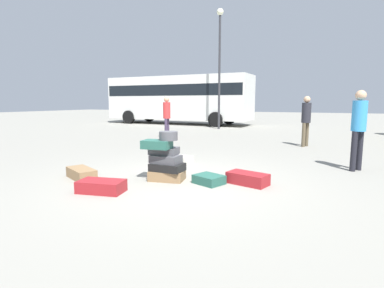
{
  "coord_description": "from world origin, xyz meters",
  "views": [
    {
      "loc": [
        2.58,
        -4.95,
        1.51
      ],
      "look_at": [
        -0.25,
        1.17,
        0.56
      ],
      "focal_mm": 28.24,
      "sensor_mm": 36.0,
      "label": 1
    }
  ],
  "objects_px": {
    "person_bearded_onlooker": "(167,114)",
    "lamp_post": "(220,52)",
    "suitcase_teal_upright_blue": "(209,179)",
    "person_tourist_with_camera": "(359,123)",
    "parked_bus": "(178,97)",
    "suitcase_tower": "(165,159)",
    "suitcase_cream_left_side": "(181,159)",
    "person_passerby_in_red": "(306,117)",
    "suitcase_maroon_behind_tower": "(248,179)",
    "suitcase_brown_foreground_far": "(81,174)",
    "suitcase_maroon_foreground_near": "(101,186)"
  },
  "relations": [
    {
      "from": "person_bearded_onlooker",
      "to": "parked_bus",
      "type": "xyz_separation_m",
      "value": [
        -3.35,
        7.5,
        0.82
      ]
    },
    {
      "from": "suitcase_maroon_foreground_near",
      "to": "person_bearded_onlooker",
      "type": "relative_size",
      "value": 0.44
    },
    {
      "from": "person_passerby_in_red",
      "to": "parked_bus",
      "type": "bearing_deg",
      "value": -107.36
    },
    {
      "from": "suitcase_cream_left_side",
      "to": "person_bearded_onlooker",
      "type": "bearing_deg",
      "value": 136.52
    },
    {
      "from": "suitcase_maroon_foreground_near",
      "to": "suitcase_teal_upright_blue",
      "type": "height_order",
      "value": "suitcase_maroon_foreground_near"
    },
    {
      "from": "suitcase_maroon_behind_tower",
      "to": "person_passerby_in_red",
      "type": "distance_m",
      "value": 5.57
    },
    {
      "from": "suitcase_cream_left_side",
      "to": "suitcase_maroon_foreground_near",
      "type": "xyz_separation_m",
      "value": [
        -0.09,
        -2.78,
        0.01
      ]
    },
    {
      "from": "suitcase_maroon_behind_tower",
      "to": "parked_bus",
      "type": "height_order",
      "value": "parked_bus"
    },
    {
      "from": "suitcase_teal_upright_blue",
      "to": "suitcase_cream_left_side",
      "type": "bearing_deg",
      "value": 152.71
    },
    {
      "from": "person_bearded_onlooker",
      "to": "parked_bus",
      "type": "bearing_deg",
      "value": -165.28
    },
    {
      "from": "suitcase_brown_foreground_far",
      "to": "parked_bus",
      "type": "relative_size",
      "value": 0.08
    },
    {
      "from": "lamp_post",
      "to": "suitcase_maroon_behind_tower",
      "type": "bearing_deg",
      "value": -67.56
    },
    {
      "from": "suitcase_tower",
      "to": "lamp_post",
      "type": "distance_m",
      "value": 11.85
    },
    {
      "from": "suitcase_teal_upright_blue",
      "to": "person_tourist_with_camera",
      "type": "relative_size",
      "value": 0.29
    },
    {
      "from": "suitcase_teal_upright_blue",
      "to": "person_passerby_in_red",
      "type": "xyz_separation_m",
      "value": [
        1.22,
        5.74,
        0.93
      ]
    },
    {
      "from": "person_passerby_in_red",
      "to": "lamp_post",
      "type": "relative_size",
      "value": 0.26
    },
    {
      "from": "suitcase_tower",
      "to": "suitcase_brown_foreground_far",
      "type": "distance_m",
      "value": 1.7
    },
    {
      "from": "suitcase_maroon_behind_tower",
      "to": "person_passerby_in_red",
      "type": "bearing_deg",
      "value": 99.04
    },
    {
      "from": "suitcase_cream_left_side",
      "to": "parked_bus",
      "type": "height_order",
      "value": "parked_bus"
    },
    {
      "from": "suitcase_brown_foreground_far",
      "to": "person_bearded_onlooker",
      "type": "bearing_deg",
      "value": 129.71
    },
    {
      "from": "suitcase_cream_left_side",
      "to": "lamp_post",
      "type": "bearing_deg",
      "value": 117.21
    },
    {
      "from": "suitcase_brown_foreground_far",
      "to": "parked_bus",
      "type": "height_order",
      "value": "parked_bus"
    },
    {
      "from": "person_tourist_with_camera",
      "to": "parked_bus",
      "type": "bearing_deg",
      "value": -101.7
    },
    {
      "from": "suitcase_brown_foreground_far",
      "to": "suitcase_maroon_behind_tower",
      "type": "bearing_deg",
      "value": 42.49
    },
    {
      "from": "suitcase_teal_upright_blue",
      "to": "person_tourist_with_camera",
      "type": "bearing_deg",
      "value": 64.05
    },
    {
      "from": "suitcase_teal_upright_blue",
      "to": "person_passerby_in_red",
      "type": "distance_m",
      "value": 5.94
    },
    {
      "from": "suitcase_tower",
      "to": "suitcase_teal_upright_blue",
      "type": "relative_size",
      "value": 1.87
    },
    {
      "from": "person_passerby_in_red",
      "to": "parked_bus",
      "type": "relative_size",
      "value": 0.17
    },
    {
      "from": "suitcase_cream_left_side",
      "to": "person_bearded_onlooker",
      "type": "xyz_separation_m",
      "value": [
        -2.78,
        4.21,
        0.93
      ]
    },
    {
      "from": "suitcase_teal_upright_blue",
      "to": "suitcase_maroon_behind_tower",
      "type": "bearing_deg",
      "value": 43.49
    },
    {
      "from": "person_bearded_onlooker",
      "to": "lamp_post",
      "type": "distance_m",
      "value": 5.95
    },
    {
      "from": "suitcase_cream_left_side",
      "to": "suitcase_maroon_behind_tower",
      "type": "bearing_deg",
      "value": -18.98
    },
    {
      "from": "suitcase_teal_upright_blue",
      "to": "lamp_post",
      "type": "distance_m",
      "value": 12.1
    },
    {
      "from": "suitcase_maroon_foreground_near",
      "to": "parked_bus",
      "type": "height_order",
      "value": "parked_bus"
    },
    {
      "from": "suitcase_cream_left_side",
      "to": "suitcase_brown_foreground_far",
      "type": "xyz_separation_m",
      "value": [
        -1.06,
        -2.25,
        0.02
      ]
    },
    {
      "from": "person_passerby_in_red",
      "to": "suitcase_maroon_behind_tower",
      "type": "bearing_deg",
      "value": 17.48
    },
    {
      "from": "suitcase_cream_left_side",
      "to": "person_tourist_with_camera",
      "type": "xyz_separation_m",
      "value": [
        3.9,
        0.82,
        0.96
      ]
    },
    {
      "from": "suitcase_brown_foreground_far",
      "to": "suitcase_maroon_behind_tower",
      "type": "distance_m",
      "value": 3.23
    },
    {
      "from": "person_passerby_in_red",
      "to": "lamp_post",
      "type": "height_order",
      "value": "lamp_post"
    },
    {
      "from": "suitcase_tower",
      "to": "person_passerby_in_red",
      "type": "height_order",
      "value": "person_passerby_in_red"
    },
    {
      "from": "suitcase_teal_upright_blue",
      "to": "person_tourist_with_camera",
      "type": "distance_m",
      "value": 3.6
    },
    {
      "from": "person_bearded_onlooker",
      "to": "lamp_post",
      "type": "height_order",
      "value": "lamp_post"
    },
    {
      "from": "suitcase_tower",
      "to": "person_tourist_with_camera",
      "type": "distance_m",
      "value": 4.25
    },
    {
      "from": "suitcase_maroon_behind_tower",
      "to": "parked_bus",
      "type": "relative_size",
      "value": 0.07
    },
    {
      "from": "parked_bus",
      "to": "person_tourist_with_camera",
      "type": "bearing_deg",
      "value": -46.33
    },
    {
      "from": "suitcase_teal_upright_blue",
      "to": "person_bearded_onlooker",
      "type": "xyz_separation_m",
      "value": [
        -4.14,
        5.75,
        0.94
      ]
    },
    {
      "from": "suitcase_tower",
      "to": "parked_bus",
      "type": "relative_size",
      "value": 0.1
    },
    {
      "from": "person_tourist_with_camera",
      "to": "person_bearded_onlooker",
      "type": "bearing_deg",
      "value": -81.29
    },
    {
      "from": "suitcase_teal_upright_blue",
      "to": "lamp_post",
      "type": "xyz_separation_m",
      "value": [
        -3.68,
        10.79,
        4.07
      ]
    },
    {
      "from": "suitcase_teal_upright_blue",
      "to": "person_bearded_onlooker",
      "type": "bearing_deg",
      "value": 146.97
    }
  ]
}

